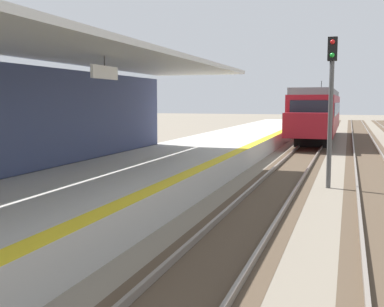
# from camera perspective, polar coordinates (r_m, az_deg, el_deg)

# --- Properties ---
(station_platform) EXTENTS (5.00, 80.00, 0.91)m
(station_platform) POSITION_cam_1_polar(r_m,az_deg,el_deg) (17.15, -4.95, -2.35)
(station_platform) COLOR #B7B5AD
(station_platform) RESTS_ON ground
(track_pair_nearest_platform) EXTENTS (2.34, 120.00, 0.16)m
(track_pair_nearest_platform) POSITION_cam_1_polar(r_m,az_deg,el_deg) (19.92, 11.46, -2.40)
(track_pair_nearest_platform) COLOR #4C3D2D
(track_pair_nearest_platform) RESTS_ON ground
(track_pair_middle) EXTENTS (2.34, 120.00, 0.16)m
(track_pair_middle) POSITION_cam_1_polar(r_m,az_deg,el_deg) (19.82, 21.27, -2.76)
(track_pair_middle) COLOR #4C3D2D
(track_pair_middle) RESTS_ON ground
(approaching_train) EXTENTS (2.93, 19.60, 4.76)m
(approaching_train) POSITION_cam_1_polar(r_m,az_deg,el_deg) (38.37, 14.94, 4.85)
(approaching_train) COLOR maroon
(approaching_train) RESTS_ON ground
(rail_signal_post) EXTENTS (0.32, 0.34, 5.20)m
(rail_signal_post) POSITION_cam_1_polar(r_m,az_deg,el_deg) (17.04, 16.42, 6.62)
(rail_signal_post) COLOR #4C4C4C
(rail_signal_post) RESTS_ON ground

